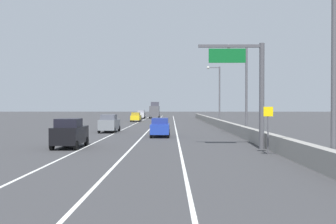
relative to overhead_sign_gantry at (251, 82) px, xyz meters
name	(u,v)px	position (x,y,z in m)	size (l,w,h in m)	color
ground_plane	(166,123)	(-6.55, 41.30, -4.73)	(320.00, 320.00, 0.00)	#38383A
lane_stripe_left	(131,126)	(-12.05, 32.30, -4.73)	(0.16, 130.00, 0.00)	silver
lane_stripe_center	(153,126)	(-8.55, 32.30, -4.73)	(0.16, 130.00, 0.00)	silver
lane_stripe_right	(175,126)	(-5.05, 32.30, -4.73)	(0.16, 130.00, 0.00)	silver
jersey_barrier_right	(231,128)	(1.34, 17.30, -4.18)	(0.60, 120.00, 1.10)	gray
overhead_sign_gantry	(251,82)	(0.00, 0.00, 0.00)	(4.68, 0.36, 7.50)	#47474C
speed_advisory_sign	(268,126)	(0.44, -2.91, -2.96)	(0.60, 0.11, 3.00)	#4C4C51
lamp_post_right_near	(328,55)	(1.61, -9.10, 0.69)	(2.14, 0.44, 9.35)	#4C4C51
lamp_post_right_second	(244,83)	(1.69, 11.58, 0.69)	(2.14, 0.44, 9.35)	#4C4C51
lamp_post_right_third	(218,91)	(1.63, 32.27, 0.69)	(2.14, 0.44, 9.35)	#4C4C51
car_silver_0	(141,114)	(-13.32, 68.35, -3.67)	(1.91, 4.59, 2.13)	#B7B7BC
car_blue_1	(160,127)	(-6.77, 10.82, -3.78)	(1.91, 4.53, 1.90)	#1E389E
car_black_2	(70,133)	(-13.07, 0.65, -3.66)	(1.90, 4.05, 2.15)	black
car_yellow_3	(136,117)	(-12.76, 48.71, -3.80)	(1.92, 4.49, 1.86)	gold
car_gray_4	(109,123)	(-12.95, 17.38, -3.69)	(1.96, 4.81, 2.08)	slate
box_truck	(155,111)	(-10.01, 71.37, -2.78)	(2.47, 7.66, 4.27)	#4C4C51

